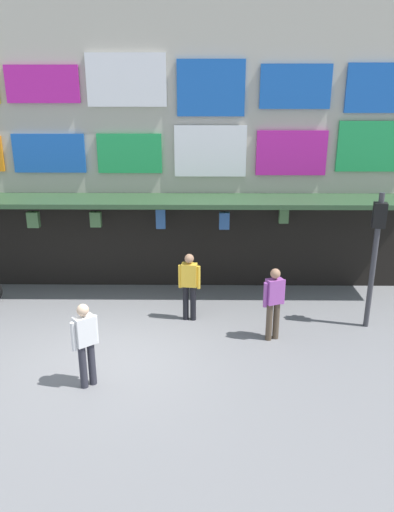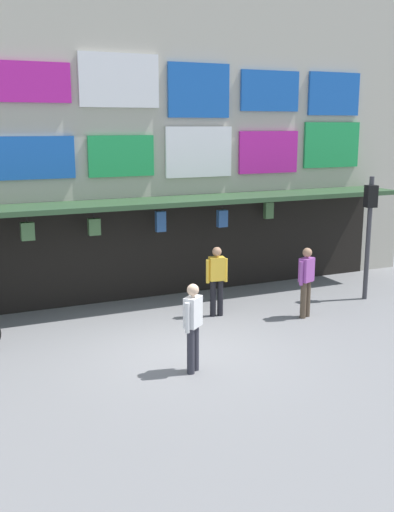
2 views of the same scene
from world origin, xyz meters
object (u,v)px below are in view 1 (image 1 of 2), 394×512
object	(u,v)px
pedestrian_in_red	(189,283)
pedestrian_in_white	(85,341)
traffic_light_far	(376,239)
pedestrian_in_black	(274,300)

from	to	relation	value
pedestrian_in_red	pedestrian_in_white	world-z (taller)	same
traffic_light_far	pedestrian_in_red	distance (m)	4.36
pedestrian_in_red	pedestrian_in_black	world-z (taller)	same
pedestrian_in_white	pedestrian_in_black	distance (m)	4.14
pedestrian_in_black	pedestrian_in_red	bearing A→B (deg)	153.16
traffic_light_far	pedestrian_in_red	world-z (taller)	traffic_light_far
traffic_light_far	pedestrian_in_black	distance (m)	2.68
traffic_light_far	pedestrian_in_white	xyz separation A→B (m)	(-6.02, -2.50, -1.19)
pedestrian_in_white	pedestrian_in_red	bearing A→B (deg)	56.65
traffic_light_far	pedestrian_in_black	size ratio (longest dim) A/B	1.90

